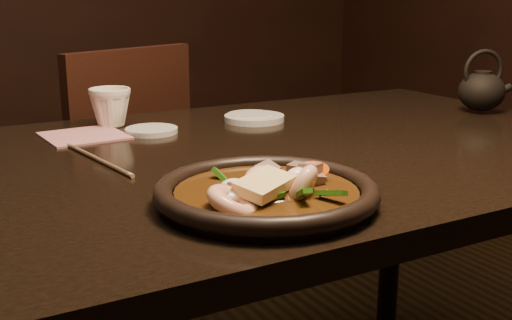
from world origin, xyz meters
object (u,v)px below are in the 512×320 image
chair (107,193)px  tea_cup (110,106)px  table (234,193)px  plate (266,193)px  teapot (482,89)px

chair → tea_cup: 0.48m
table → plate: bearing=-108.6°
plate → tea_cup: 0.61m
table → plate: size_ratio=5.19×
table → chair: chair is taller
teapot → plate: bearing=-139.4°
table → teapot: 0.72m
teapot → table: bearing=-157.4°
plate → table: bearing=71.4°
plate → teapot: teapot is taller
table → teapot: (0.70, 0.06, 0.13)m
table → chair: (-0.04, 0.69, -0.19)m
plate → tea_cup: size_ratio=3.46×
table → tea_cup: size_ratio=17.94×
tea_cup → teapot: (0.82, -0.27, 0.01)m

